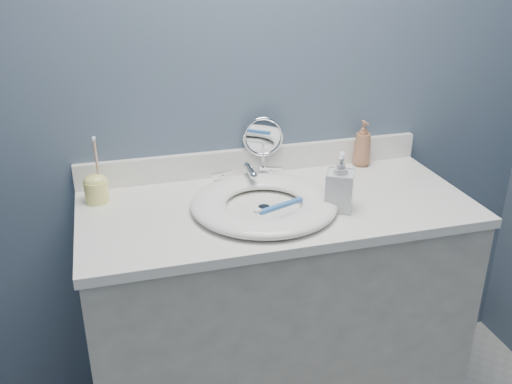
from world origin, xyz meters
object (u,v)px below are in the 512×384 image
object	(u,v)px
soap_bottle_amber	(363,143)
soap_bottle_clear	(340,182)
makeup_mirror	(263,143)
toothbrush_holder	(96,187)

from	to	relation	value
soap_bottle_amber	soap_bottle_clear	distance (m)	0.39
makeup_mirror	soap_bottle_clear	distance (m)	0.36
soap_bottle_amber	toothbrush_holder	bearing A→B (deg)	-175.97
makeup_mirror	soap_bottle_clear	world-z (taller)	makeup_mirror
soap_bottle_clear	toothbrush_holder	world-z (taller)	toothbrush_holder
toothbrush_holder	makeup_mirror	bearing A→B (deg)	7.98
soap_bottle_clear	toothbrush_holder	xyz separation A→B (m)	(-0.71, 0.25, -0.04)
soap_bottle_clear	soap_bottle_amber	bearing A→B (deg)	83.74
makeup_mirror	soap_bottle_amber	world-z (taller)	makeup_mirror
soap_bottle_clear	toothbrush_holder	size ratio (longest dim) A/B	0.84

